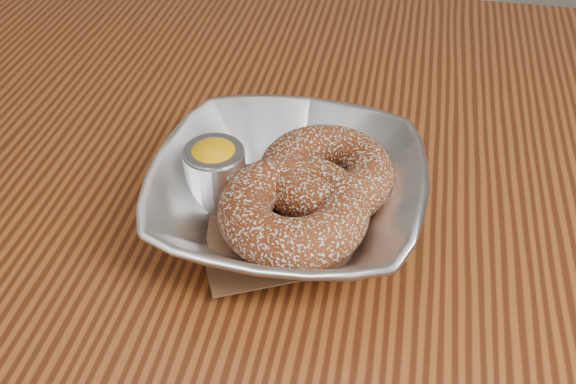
% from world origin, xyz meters
% --- Properties ---
extents(table, '(1.20, 0.80, 0.75)m').
position_xyz_m(table, '(0.00, 0.00, 0.65)').
color(table, brown).
rests_on(table, ground_plane).
extents(serving_bowl, '(0.21, 0.21, 0.05)m').
position_xyz_m(serving_bowl, '(-0.11, -0.05, 0.78)').
color(serving_bowl, silver).
rests_on(serving_bowl, table).
extents(parchment, '(0.19, 0.19, 0.00)m').
position_xyz_m(parchment, '(-0.11, -0.05, 0.76)').
color(parchment, brown).
rests_on(parchment, table).
extents(donut_back, '(0.12, 0.12, 0.04)m').
position_xyz_m(donut_back, '(-0.09, -0.02, 0.78)').
color(donut_back, maroon).
rests_on(donut_back, parchment).
extents(donut_front, '(0.14, 0.14, 0.04)m').
position_xyz_m(donut_front, '(-0.10, -0.07, 0.78)').
color(donut_front, maroon).
rests_on(donut_front, parchment).
extents(ramekin, '(0.05, 0.05, 0.05)m').
position_xyz_m(ramekin, '(-0.17, -0.04, 0.79)').
color(ramekin, silver).
rests_on(ramekin, table).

